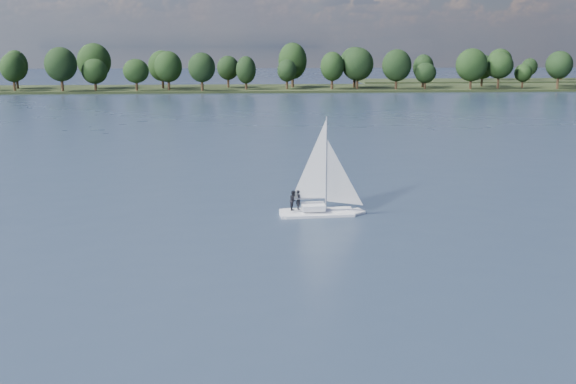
# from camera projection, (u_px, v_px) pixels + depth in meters

# --- Properties ---
(ground) EXTENTS (700.00, 700.00, 0.00)m
(ground) POSITION_uv_depth(u_px,v_px,m) (250.00, 127.00, 125.12)
(ground) COLOR #233342
(ground) RESTS_ON ground
(far_shore) EXTENTS (660.00, 40.00, 1.50)m
(far_shore) POSITION_uv_depth(u_px,v_px,m) (246.00, 89.00, 234.08)
(far_shore) COLOR black
(far_shore) RESTS_ON ground
(sailboat) EXTENTS (7.39, 2.47, 9.59)m
(sailboat) POSITION_uv_depth(u_px,v_px,m) (318.00, 187.00, 58.76)
(sailboat) COLOR white
(sailboat) RESTS_ON ground
(treeline) EXTENTS (562.45, 74.11, 17.60)m
(treeline) POSITION_uv_depth(u_px,v_px,m) (186.00, 67.00, 227.49)
(treeline) COLOR black
(treeline) RESTS_ON ground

